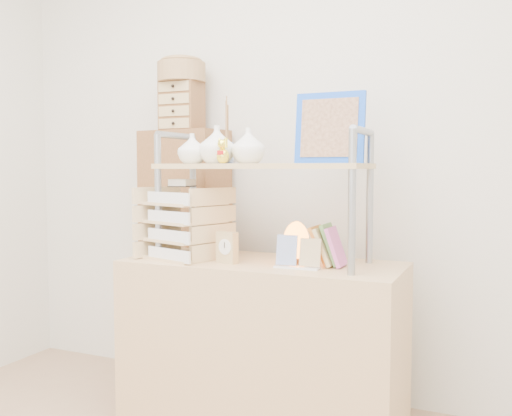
{
  "coord_description": "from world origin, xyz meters",
  "views": [
    {
      "loc": [
        0.97,
        -1.04,
        1.15
      ],
      "look_at": [
        -0.03,
        1.2,
        0.98
      ],
      "focal_mm": 40.0,
      "sensor_mm": 36.0,
      "label": 1
    }
  ],
  "objects_px": {
    "cabinet": "(185,257)",
    "salt_lamp": "(296,242)",
    "desk": "(262,346)",
    "letter_tray": "(183,227)"
  },
  "relations": [
    {
      "from": "cabinet",
      "to": "letter_tray",
      "type": "height_order",
      "value": "cabinet"
    },
    {
      "from": "desk",
      "to": "salt_lamp",
      "type": "xyz_separation_m",
      "value": [
        0.14,
        0.03,
        0.47
      ]
    },
    {
      "from": "letter_tray",
      "to": "cabinet",
      "type": "bearing_deg",
      "value": 120.19
    },
    {
      "from": "letter_tray",
      "to": "salt_lamp",
      "type": "bearing_deg",
      "value": 11.27
    },
    {
      "from": "desk",
      "to": "cabinet",
      "type": "xyz_separation_m",
      "value": [
        -0.61,
        0.37,
        0.3
      ]
    },
    {
      "from": "desk",
      "to": "cabinet",
      "type": "relative_size",
      "value": 0.89
    },
    {
      "from": "cabinet",
      "to": "salt_lamp",
      "type": "distance_m",
      "value": 0.84
    },
    {
      "from": "desk",
      "to": "letter_tray",
      "type": "bearing_deg",
      "value": -168.91
    },
    {
      "from": "desk",
      "to": "cabinet",
      "type": "distance_m",
      "value": 0.77
    },
    {
      "from": "desk",
      "to": "salt_lamp",
      "type": "distance_m",
      "value": 0.49
    }
  ]
}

